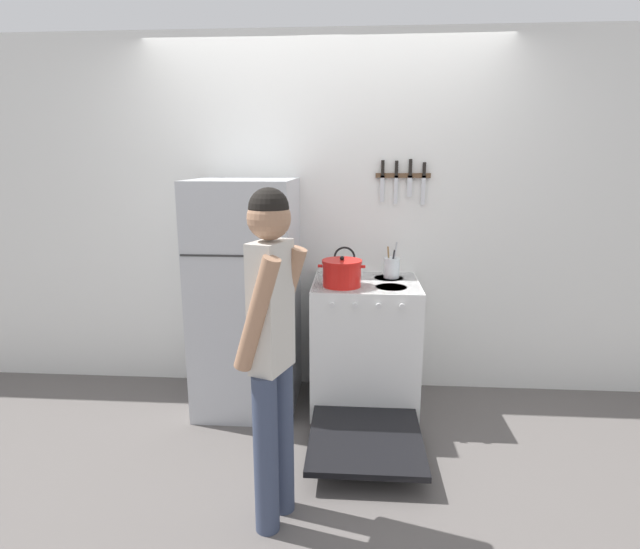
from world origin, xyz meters
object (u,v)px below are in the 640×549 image
(stove_range, at_px, (365,346))
(dutch_oven_pot, at_px, (342,273))
(person, at_px, (272,342))
(tea_kettle, at_px, (345,269))
(utensil_jar, at_px, (392,267))
(refrigerator, at_px, (247,296))

(stove_range, relative_size, dutch_oven_pot, 4.46)
(dutch_oven_pot, relative_size, person, 0.19)
(stove_range, bearing_deg, tea_kettle, 131.75)
(tea_kettle, relative_size, person, 0.15)
(stove_range, xyz_separation_m, utensil_jar, (0.18, 0.17, 0.52))
(tea_kettle, bearing_deg, person, -102.45)
(dutch_oven_pot, height_order, person, person)
(refrigerator, relative_size, person, 0.99)
(refrigerator, bearing_deg, dutch_oven_pot, -8.37)
(stove_range, distance_m, utensil_jar, 0.58)
(dutch_oven_pot, relative_size, utensil_jar, 1.21)
(stove_range, distance_m, person, 1.33)
(utensil_jar, relative_size, person, 0.16)
(stove_range, bearing_deg, person, -110.71)
(tea_kettle, bearing_deg, stove_range, -48.25)
(utensil_jar, bearing_deg, refrigerator, -170.51)
(stove_range, bearing_deg, dutch_oven_pot, -150.90)
(refrigerator, distance_m, person, 1.23)
(dutch_oven_pot, xyz_separation_m, utensil_jar, (0.34, 0.26, -0.01))
(stove_range, relative_size, person, 0.85)
(tea_kettle, height_order, utensil_jar, utensil_jar)
(refrigerator, bearing_deg, stove_range, -0.44)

